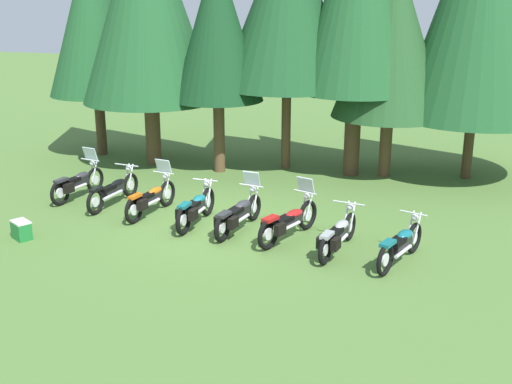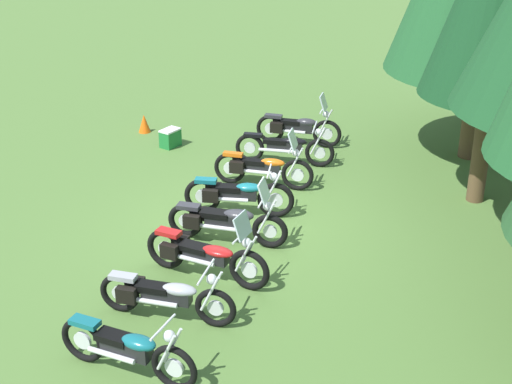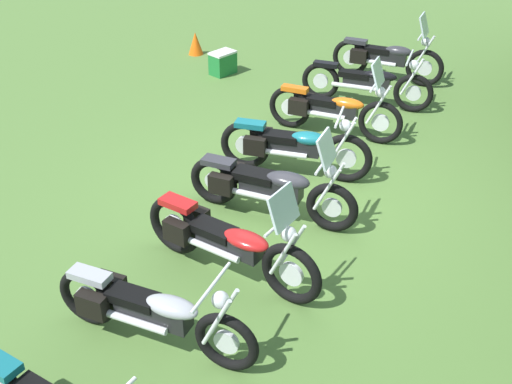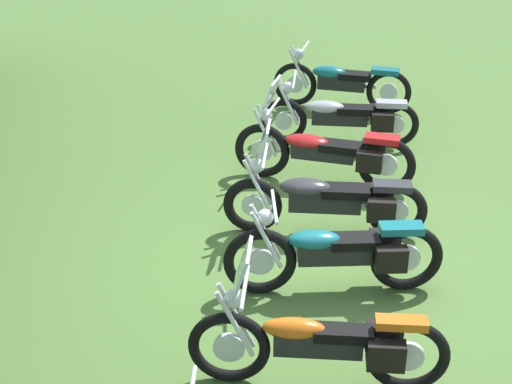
{
  "view_description": "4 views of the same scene",
  "coord_description": "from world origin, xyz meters",
  "px_view_note": "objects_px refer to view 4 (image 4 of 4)",
  "views": [
    {
      "loc": [
        4.76,
        -14.72,
        5.78
      ],
      "look_at": [
        0.9,
        0.35,
        0.88
      ],
      "focal_mm": 45.57,
      "sensor_mm": 36.0,
      "label": 1
    },
    {
      "loc": [
        12.93,
        1.0,
        6.84
      ],
      "look_at": [
        0.07,
        0.38,
        0.83
      ],
      "focal_mm": 51.81,
      "sensor_mm": 36.0,
      "label": 2
    },
    {
      "loc": [
        7.76,
        1.07,
        4.86
      ],
      "look_at": [
        0.82,
        -0.29,
        0.5
      ],
      "focal_mm": 45.75,
      "sensor_mm": 36.0,
      "label": 3
    },
    {
      "loc": [
        -7.34,
        1.65,
        4.7
      ],
      "look_at": [
        0.4,
        0.68,
        0.7
      ],
      "focal_mm": 55.53,
      "sensor_mm": 36.0,
      "label": 4
    }
  ],
  "objects_px": {
    "motorcycle_2": "(322,342)",
    "motorcycle_7": "(341,82)",
    "motorcycle_4": "(327,199)",
    "motorcycle_5": "(326,151)",
    "motorcycle_3": "(338,252)",
    "motorcycle_6": "(343,117)"
  },
  "relations": [
    {
      "from": "motorcycle_3",
      "to": "motorcycle_2",
      "type": "bearing_deg",
      "value": 76.99
    },
    {
      "from": "motorcycle_6",
      "to": "motorcycle_7",
      "type": "xyz_separation_m",
      "value": [
        1.42,
        -0.28,
        0.02
      ]
    },
    {
      "from": "motorcycle_4",
      "to": "motorcycle_7",
      "type": "height_order",
      "value": "motorcycle_4"
    },
    {
      "from": "motorcycle_3",
      "to": "motorcycle_6",
      "type": "distance_m",
      "value": 3.83
    },
    {
      "from": "motorcycle_4",
      "to": "motorcycle_7",
      "type": "xyz_separation_m",
      "value": [
        3.98,
        -1.05,
        -0.0
      ]
    },
    {
      "from": "motorcycle_3",
      "to": "motorcycle_6",
      "type": "bearing_deg",
      "value": -98.95
    },
    {
      "from": "motorcycle_2",
      "to": "motorcycle_7",
      "type": "height_order",
      "value": "motorcycle_2"
    },
    {
      "from": "motorcycle_2",
      "to": "motorcycle_7",
      "type": "distance_m",
      "value": 6.77
    },
    {
      "from": "motorcycle_2",
      "to": "motorcycle_4",
      "type": "relative_size",
      "value": 0.96
    },
    {
      "from": "motorcycle_3",
      "to": "motorcycle_5",
      "type": "height_order",
      "value": "motorcycle_5"
    },
    {
      "from": "motorcycle_7",
      "to": "motorcycle_2",
      "type": "bearing_deg",
      "value": 97.39
    },
    {
      "from": "motorcycle_2",
      "to": "motorcycle_5",
      "type": "height_order",
      "value": "motorcycle_5"
    },
    {
      "from": "motorcycle_7",
      "to": "motorcycle_3",
      "type": "bearing_deg",
      "value": 98.42
    },
    {
      "from": "motorcycle_2",
      "to": "motorcycle_5",
      "type": "relative_size",
      "value": 0.99
    },
    {
      "from": "motorcycle_3",
      "to": "motorcycle_7",
      "type": "relative_size",
      "value": 1.07
    },
    {
      "from": "motorcycle_6",
      "to": "motorcycle_7",
      "type": "bearing_deg",
      "value": -88.76
    },
    {
      "from": "motorcycle_4",
      "to": "motorcycle_5",
      "type": "height_order",
      "value": "motorcycle_5"
    },
    {
      "from": "motorcycle_3",
      "to": "motorcycle_6",
      "type": "xyz_separation_m",
      "value": [
        3.73,
        -0.9,
        -0.03
      ]
    },
    {
      "from": "motorcycle_2",
      "to": "motorcycle_7",
      "type": "xyz_separation_m",
      "value": [
        6.57,
        -1.63,
        -0.0
      ]
    },
    {
      "from": "motorcycle_7",
      "to": "motorcycle_5",
      "type": "bearing_deg",
      "value": 94.78
    },
    {
      "from": "motorcycle_3",
      "to": "motorcycle_5",
      "type": "relative_size",
      "value": 1.0
    },
    {
      "from": "motorcycle_4",
      "to": "motorcycle_3",
      "type": "bearing_deg",
      "value": 95.51
    }
  ]
}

